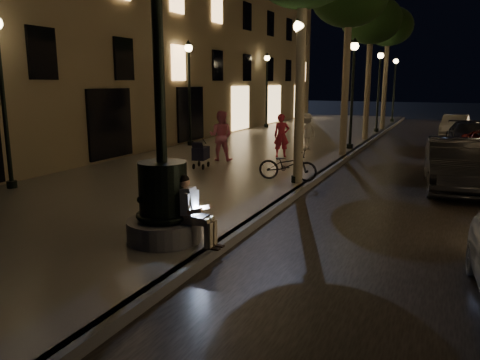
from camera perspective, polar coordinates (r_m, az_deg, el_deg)
The scene contains 24 objects.
ground at distance 20.69m, azimuth 13.47°, elevation 2.82°, with size 120.00×120.00×0.00m, color black.
cobble_lane at distance 20.36m, azimuth 21.78°, elevation 2.19°, with size 6.00×45.00×0.02m, color black.
promenade at distance 21.76m, azimuth 3.07°, elevation 3.83°, with size 8.00×45.00×0.20m, color slate.
curb_strip at distance 20.68m, azimuth 13.48°, elevation 3.10°, with size 0.25×45.00×0.20m, color #59595B.
building_left at distance 28.31m, azimuth -10.66°, elevation 20.54°, with size 8.00×36.00×15.00m, color #857353.
fountain_lamppost at distance 8.77m, azimuth -9.38°, elevation -0.95°, with size 1.40×1.40×5.21m.
seated_man_laptop at distance 8.53m, azimuth -5.87°, elevation -3.43°, with size 0.92×0.31×1.30m.
tree_third at distance 25.61m, azimuth 15.71°, elevation 18.17°, with size 3.00×3.00×7.20m.
tree_far at distance 31.53m, azimuth 17.64°, elevation 17.33°, with size 3.00×3.00×7.50m.
lamp_curb_a at distance 13.72m, azimuth 7.15°, elevation 12.20°, with size 0.36×0.36×4.81m.
lamp_curb_b at distance 21.50m, azimuth 13.60°, elevation 11.81°, with size 0.36×0.36×4.81m.
lamp_curb_c at distance 29.39m, azimuth 16.61°, elevation 11.57°, with size 0.36×0.36×4.81m.
lamp_curb_d at distance 37.33m, azimuth 18.33°, elevation 11.42°, with size 0.36×0.36×4.81m.
lamp_left_a at distance 14.41m, azimuth -27.12°, elevation 11.00°, with size 0.36×0.36×4.81m.
lamp_left_b at distance 22.13m, azimuth -6.23°, elevation 12.05°, with size 0.36×0.36×4.81m.
lamp_left_c at distance 31.17m, azimuth 3.29°, elevation 12.02°, with size 0.36×0.36×4.81m.
stroller at distance 16.23m, azimuth -4.81°, elevation 3.26°, with size 0.55×1.03×1.03m.
car_second at distance 15.14m, azimuth 24.80°, elevation 1.69°, with size 1.58×4.52×1.49m, color black.
car_rear at distance 24.95m, azimuth 26.06°, elevation 4.88°, with size 1.75×4.30×1.25m, color #303135.
car_fifth at distance 30.50m, azimuth 24.71°, elevation 6.06°, with size 1.32×3.77×1.24m, color #A6A6A1.
pedestrian_red at distance 18.68m, azimuth 5.09°, elevation 5.42°, with size 0.62×0.41×1.71m, color #B22339.
pedestrian_pink at distance 17.73m, azimuth -2.34°, elevation 5.40°, with size 0.91×0.71×1.88m, color pink.
pedestrian_white at distance 20.89m, azimuth 8.12°, elevation 5.88°, with size 1.03×0.59×1.60m, color silver.
bicycle at distance 14.22m, azimuth 5.84°, elevation 1.82°, with size 0.62×1.78×0.94m, color black.
Camera 1 is at (3.76, -5.11, 3.13)m, focal length 35.00 mm.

